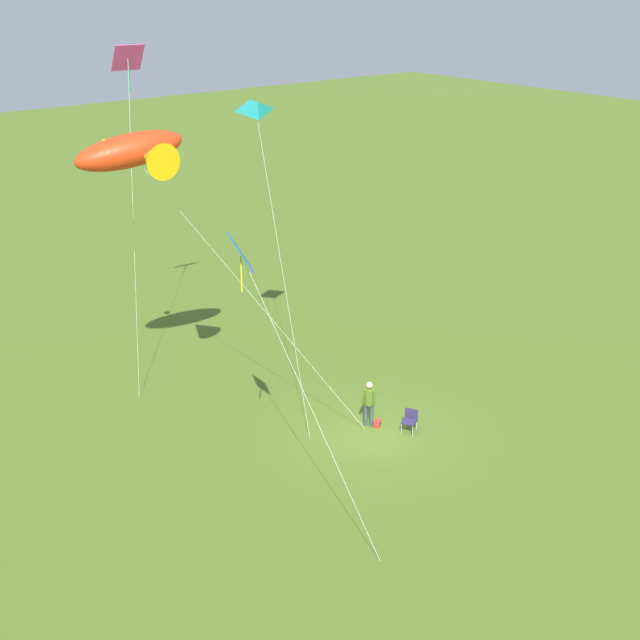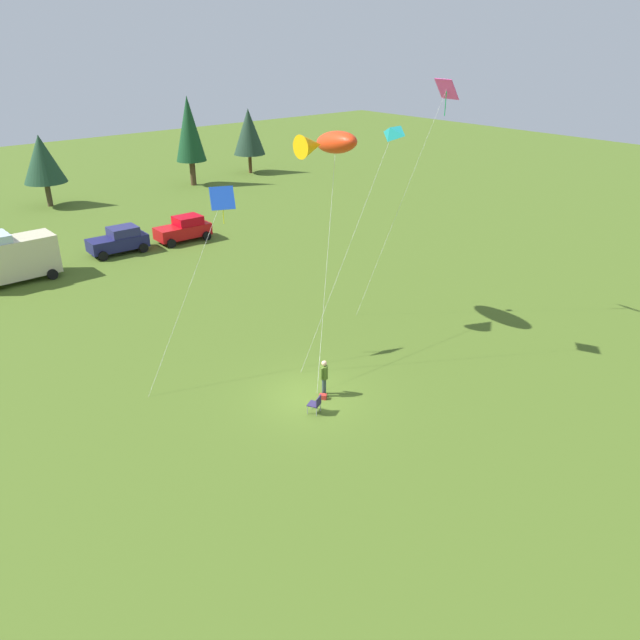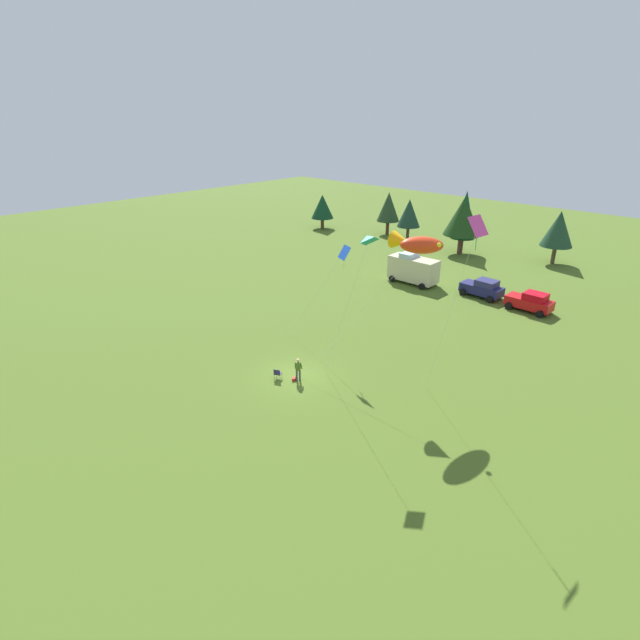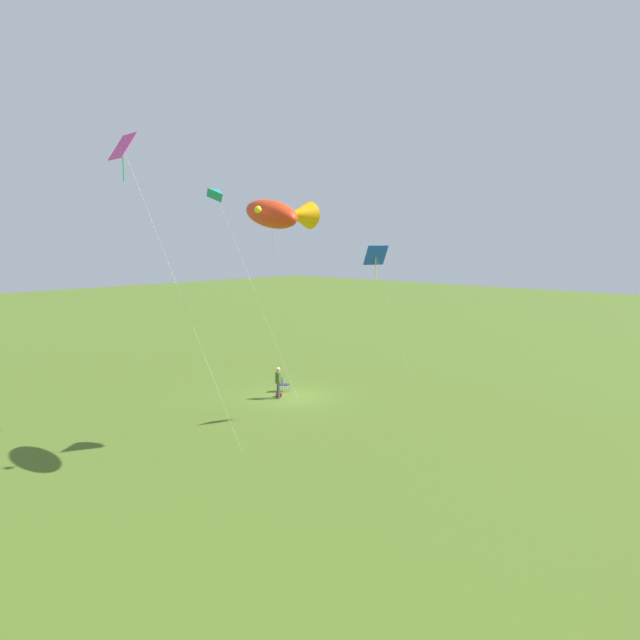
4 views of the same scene
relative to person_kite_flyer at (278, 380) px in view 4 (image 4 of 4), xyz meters
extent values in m
plane|color=#4A6420|center=(-0.59, 0.25, -1.02)|extent=(160.00, 160.00, 0.00)
cylinder|color=#344547|center=(-0.09, -0.07, -0.60)|extent=(0.14, 0.14, 0.85)
cylinder|color=#344547|center=(0.09, 0.06, -0.60)|extent=(0.14, 0.14, 0.85)
cylinder|color=#46621E|center=(0.00, 0.00, 0.14)|extent=(0.48, 0.48, 0.62)
sphere|color=tan|center=(0.00, 0.00, 0.60)|extent=(0.24, 0.24, 0.24)
cylinder|color=#46621E|center=(-0.19, -0.08, 0.17)|extent=(0.13, 0.13, 0.55)
cylinder|color=#46621E|center=(0.13, 0.17, 0.17)|extent=(0.21, 0.19, 0.56)
cube|color=#2D254E|center=(-1.25, -0.80, -0.60)|extent=(0.64, 0.64, 0.04)
cube|color=#2D254E|center=(-1.15, -1.00, -0.40)|extent=(0.45, 0.25, 0.40)
cylinder|color=#A5A8AD|center=(-1.53, -0.71, -0.81)|extent=(0.03, 0.03, 0.42)
cylinder|color=#A5A8AD|center=(-1.16, -0.52, -0.81)|extent=(0.03, 0.03, 0.42)
cylinder|color=#A5A8AD|center=(-1.35, -1.08, -0.81)|extent=(0.03, 0.03, 0.42)
cylinder|color=#A5A8AD|center=(-0.97, -0.90, -0.81)|extent=(0.03, 0.03, 0.42)
cube|color=#B12923|center=(-0.24, -0.21, -0.91)|extent=(0.37, 0.39, 0.22)
ellipsoid|color=red|center=(5.70, 5.74, 8.77)|extent=(2.17, 3.99, 1.64)
cone|color=#F9AD0A|center=(4.06, 5.74, 8.77)|extent=(1.28, 1.17, 1.17)
sphere|color=yellow|center=(6.71, 6.10, 8.90)|extent=(0.29, 0.29, 0.29)
cylinder|color=silver|center=(2.77, 3.01, 3.88)|extent=(5.89, 5.47, 9.79)
cylinder|color=#4C3823|center=(-0.17, 0.29, -1.02)|extent=(0.04, 0.04, 0.01)
cube|color=blue|center=(-0.99, 5.92, 6.97)|extent=(1.23, 0.97, 0.95)
cylinder|color=yellow|center=(-0.99, 5.92, 6.31)|extent=(0.04, 0.04, 1.09)
cylinder|color=silver|center=(-3.53, 5.45, 2.98)|extent=(5.08, 0.96, 7.99)
cylinder|color=#4C3823|center=(-6.06, 4.98, -1.02)|extent=(0.04, 0.04, 0.01)
pyramid|color=teal|center=(4.75, 1.20, 9.83)|extent=(0.92, 1.21, 0.74)
cylinder|color=silver|center=(2.69, 1.73, 4.34)|extent=(4.38, 1.12, 10.71)
cylinder|color=#4C3823|center=(0.51, 2.28, -1.02)|extent=(0.04, 0.04, 0.01)
cube|color=#DE3E96|center=(10.63, 2.99, 11.19)|extent=(0.77, 1.23, 0.99)
cylinder|color=#0FAD51|center=(10.63, 2.99, 10.48)|extent=(0.04, 0.04, 1.17)
cylinder|color=silver|center=(8.88, 4.21, 5.09)|extent=(3.52, 2.44, 12.21)
cylinder|color=#4C3823|center=(7.13, 5.42, -1.02)|extent=(0.04, 0.04, 0.01)
camera|label=1|loc=(-21.01, 19.18, 14.54)|focal=50.00mm
camera|label=2|loc=(-15.65, -18.14, 13.77)|focal=35.00mm
camera|label=3|loc=(22.34, -21.44, 16.89)|focal=28.00mm
camera|label=4|loc=(23.06, 24.63, 7.82)|focal=35.00mm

